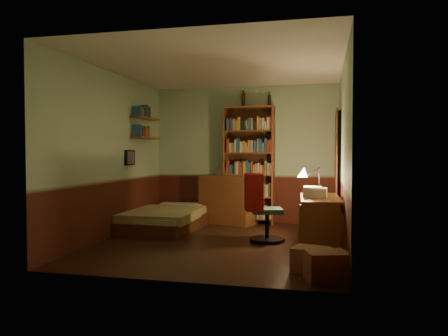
% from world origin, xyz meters
% --- Properties ---
extents(floor, '(3.50, 4.00, 0.02)m').
position_xyz_m(floor, '(0.00, 0.00, -0.01)').
color(floor, black).
rests_on(floor, ground).
extents(ceiling, '(3.50, 4.00, 0.02)m').
position_xyz_m(ceiling, '(0.00, 0.00, 2.61)').
color(ceiling, silver).
rests_on(ceiling, wall_back).
extents(wall_back, '(3.50, 0.02, 2.60)m').
position_xyz_m(wall_back, '(0.00, 2.01, 1.30)').
color(wall_back, '#94B48F').
rests_on(wall_back, ground).
extents(wall_left, '(0.02, 4.00, 2.60)m').
position_xyz_m(wall_left, '(-1.76, 0.00, 1.30)').
color(wall_left, '#94B48F').
rests_on(wall_left, ground).
extents(wall_right, '(0.02, 4.00, 2.60)m').
position_xyz_m(wall_right, '(1.76, 0.00, 1.30)').
color(wall_right, '#94B48F').
rests_on(wall_right, ground).
extents(wall_front, '(3.50, 0.02, 2.60)m').
position_xyz_m(wall_front, '(0.00, -2.01, 1.30)').
color(wall_front, '#94B48F').
rests_on(wall_front, ground).
extents(doorway, '(0.06, 0.90, 2.00)m').
position_xyz_m(doorway, '(1.72, 1.30, 1.00)').
color(doorway, black).
rests_on(doorway, ground).
extents(door_trim, '(0.02, 0.98, 2.08)m').
position_xyz_m(door_trim, '(1.69, 1.30, 1.00)').
color(door_trim, '#3B2011').
rests_on(door_trim, ground).
extents(bed, '(1.13, 2.05, 0.60)m').
position_xyz_m(bed, '(-1.19, 0.97, 0.30)').
color(bed, olive).
rests_on(bed, ground).
extents(dresser, '(1.13, 0.80, 0.91)m').
position_xyz_m(dresser, '(-0.27, 1.76, 0.45)').
color(dresser, brown).
rests_on(dresser, ground).
extents(mini_stereo, '(0.34, 0.31, 0.15)m').
position_xyz_m(mini_stereo, '(-0.33, 1.89, 0.98)').
color(mini_stereo, '#B2B2B7').
rests_on(mini_stereo, dresser).
extents(bookshelf, '(0.95, 0.32, 2.20)m').
position_xyz_m(bookshelf, '(0.11, 1.85, 1.10)').
color(bookshelf, brown).
rests_on(bookshelf, ground).
extents(bottle_left, '(0.08, 0.08, 0.26)m').
position_xyz_m(bottle_left, '(-0.02, 1.96, 2.33)').
color(bottle_left, black).
rests_on(bottle_left, bookshelf).
extents(bottle_right, '(0.07, 0.07, 0.22)m').
position_xyz_m(bottle_right, '(0.48, 1.96, 2.31)').
color(bottle_right, black).
rests_on(bottle_right, bookshelf).
extents(desk, '(0.63, 1.35, 0.70)m').
position_xyz_m(desk, '(1.44, 0.10, 0.35)').
color(desk, brown).
rests_on(desk, ground).
extents(paper_stack, '(0.26, 0.35, 0.14)m').
position_xyz_m(paper_stack, '(1.33, 0.16, 0.77)').
color(paper_stack, silver).
rests_on(paper_stack, desk).
extents(desk_lamp, '(0.25, 0.25, 0.66)m').
position_xyz_m(desk_lamp, '(1.42, 0.45, 1.03)').
color(desk_lamp, black).
rests_on(desk_lamp, desk).
extents(office_chair, '(0.64, 0.59, 1.08)m').
position_xyz_m(office_chair, '(0.67, 0.23, 0.54)').
color(office_chair, '#2A563C').
rests_on(office_chair, ground).
extents(red_jacket, '(0.28, 0.47, 0.54)m').
position_xyz_m(red_jacket, '(0.52, -0.01, 1.35)').
color(red_jacket, maroon).
rests_on(red_jacket, office_chair).
extents(wall_shelf_lower, '(0.20, 0.90, 0.03)m').
position_xyz_m(wall_shelf_lower, '(-1.64, 1.10, 1.60)').
color(wall_shelf_lower, brown).
rests_on(wall_shelf_lower, wall_left).
extents(wall_shelf_upper, '(0.20, 0.90, 0.03)m').
position_xyz_m(wall_shelf_upper, '(-1.64, 1.10, 1.95)').
color(wall_shelf_upper, brown).
rests_on(wall_shelf_upper, wall_left).
extents(framed_picture, '(0.04, 0.32, 0.26)m').
position_xyz_m(framed_picture, '(-1.72, 0.60, 1.25)').
color(framed_picture, black).
rests_on(framed_picture, wall_left).
extents(cardboard_box_a, '(0.49, 0.44, 0.31)m').
position_xyz_m(cardboard_box_a, '(1.53, -1.63, 0.16)').
color(cardboard_box_a, '#885E45').
rests_on(cardboard_box_a, ground).
extents(cardboard_box_b, '(0.46, 0.41, 0.27)m').
position_xyz_m(cardboard_box_b, '(1.36, -1.30, 0.14)').
color(cardboard_box_b, '#885E45').
rests_on(cardboard_box_b, ground).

